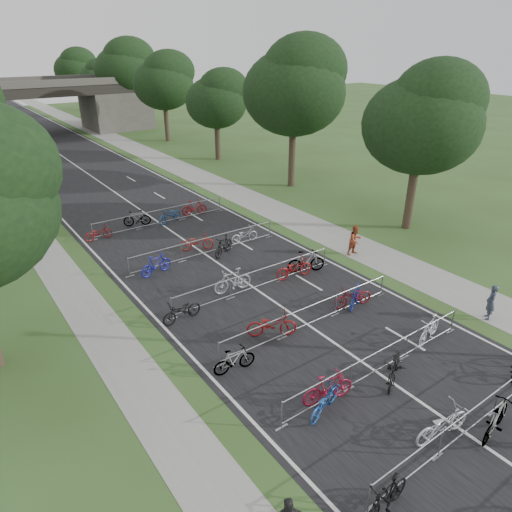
# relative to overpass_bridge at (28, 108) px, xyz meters

# --- Properties ---
(road) EXTENTS (11.00, 140.00, 0.01)m
(road) POSITION_rel_overpass_bridge_xyz_m (0.00, -15.00, -3.53)
(road) COLOR black
(road) RESTS_ON ground
(sidewalk_right) EXTENTS (3.00, 140.00, 0.01)m
(sidewalk_right) POSITION_rel_overpass_bridge_xyz_m (8.00, -15.00, -3.53)
(sidewalk_right) COLOR gray
(sidewalk_right) RESTS_ON ground
(lane_markings) EXTENTS (0.12, 140.00, 0.00)m
(lane_markings) POSITION_rel_overpass_bridge_xyz_m (0.00, -15.00, -3.53)
(lane_markings) COLOR silver
(lane_markings) RESTS_ON ground
(overpass_bridge) EXTENTS (31.00, 8.00, 7.05)m
(overpass_bridge) POSITION_rel_overpass_bridge_xyz_m (0.00, 0.00, 0.00)
(overpass_bridge) COLOR #47453F
(overpass_bridge) RESTS_ON ground
(tree_right_0) EXTENTS (7.17, 7.17, 10.93)m
(tree_right_0) POSITION_rel_overpass_bridge_xyz_m (13.11, -49.07, 3.39)
(tree_right_0) COLOR #33261C
(tree_right_0) RESTS_ON ground
(tree_right_1) EXTENTS (8.18, 8.18, 12.47)m
(tree_right_1) POSITION_rel_overpass_bridge_xyz_m (13.11, -37.07, 4.37)
(tree_right_1) COLOR #33261C
(tree_right_1) RESTS_ON ground
(tree_right_2) EXTENTS (6.16, 6.16, 9.39)m
(tree_right_2) POSITION_rel_overpass_bridge_xyz_m (13.11, -25.07, 2.41)
(tree_right_2) COLOR #33261C
(tree_right_2) RESTS_ON ground
(tree_right_3) EXTENTS (7.17, 7.17, 10.93)m
(tree_right_3) POSITION_rel_overpass_bridge_xyz_m (13.11, -13.07, 3.39)
(tree_right_3) COLOR #33261C
(tree_right_3) RESTS_ON ground
(tree_right_4) EXTENTS (8.18, 8.18, 12.47)m
(tree_right_4) POSITION_rel_overpass_bridge_xyz_m (13.11, -1.07, 4.37)
(tree_right_4) COLOR #33261C
(tree_right_4) RESTS_ON ground
(tree_right_5) EXTENTS (6.16, 6.16, 9.39)m
(tree_right_5) POSITION_rel_overpass_bridge_xyz_m (13.11, 10.93, 2.41)
(tree_right_5) COLOR #33261C
(tree_right_5) RESTS_ON ground
(tree_right_6) EXTENTS (7.17, 7.17, 10.93)m
(tree_right_6) POSITION_rel_overpass_bridge_xyz_m (13.11, 22.93, 3.39)
(tree_right_6) COLOR #33261C
(tree_right_6) RESTS_ON ground
(barrier_row_1) EXTENTS (9.70, 0.08, 1.10)m
(barrier_row_1) POSITION_rel_overpass_bridge_xyz_m (0.00, -61.40, -2.99)
(barrier_row_1) COLOR gray
(barrier_row_1) RESTS_ON ground
(barrier_row_2) EXTENTS (9.70, 0.08, 1.10)m
(barrier_row_2) POSITION_rel_overpass_bridge_xyz_m (0.00, -57.80, -2.99)
(barrier_row_2) COLOR gray
(barrier_row_2) RESTS_ON ground
(barrier_row_3) EXTENTS (9.70, 0.08, 1.10)m
(barrier_row_3) POSITION_rel_overpass_bridge_xyz_m (0.00, -54.00, -2.99)
(barrier_row_3) COLOR gray
(barrier_row_3) RESTS_ON ground
(barrier_row_4) EXTENTS (9.70, 0.08, 1.10)m
(barrier_row_4) POSITION_rel_overpass_bridge_xyz_m (0.00, -50.00, -2.99)
(barrier_row_4) COLOR gray
(barrier_row_4) RESTS_ON ground
(barrier_row_5) EXTENTS (9.70, 0.08, 1.10)m
(barrier_row_5) POSITION_rel_overpass_bridge_xyz_m (0.00, -45.00, -2.99)
(barrier_row_5) COLOR gray
(barrier_row_5) RESTS_ON ground
(barrier_row_6) EXTENTS (9.70, 0.08, 1.10)m
(barrier_row_6) POSITION_rel_overpass_bridge_xyz_m (0.00, -39.00, -2.99)
(barrier_row_6) COLOR gray
(barrier_row_6) RESTS_ON ground
(bike_4) EXTENTS (1.94, 0.70, 1.14)m
(bike_4) POSITION_rel_overpass_bridge_xyz_m (-4.23, -61.63, -2.96)
(bike_4) COLOR black
(bike_4) RESTS_ON ground
(bike_5) EXTENTS (2.23, 1.02, 1.13)m
(bike_5) POSITION_rel_overpass_bridge_xyz_m (-0.82, -60.98, -2.97)
(bike_5) COLOR #B7B9BF
(bike_5) RESTS_ON ground
(bike_6) EXTENTS (2.06, 0.88, 1.20)m
(bike_6) POSITION_rel_overpass_bridge_xyz_m (0.66, -61.87, -2.94)
(bike_6) COLOR gray
(bike_6) RESTS_ON ground
(bike_8) EXTENTS (1.91, 1.17, 0.95)m
(bike_8) POSITION_rel_overpass_bridge_xyz_m (-3.03, -58.08, -3.06)
(bike_8) COLOR #1D4FA0
(bike_8) RESTS_ON ground
(bike_9) EXTENTS (2.01, 0.97, 1.16)m
(bike_9) POSITION_rel_overpass_bridge_xyz_m (-2.59, -57.77, -2.95)
(bike_9) COLOR maroon
(bike_9) RESTS_ON ground
(bike_10) EXTENTS (2.24, 1.72, 1.13)m
(bike_10) POSITION_rel_overpass_bridge_xyz_m (0.12, -58.42, -2.97)
(bike_10) COLOR black
(bike_10) RESTS_ON ground
(bike_11) EXTENTS (1.93, 0.90, 1.12)m
(bike_11) POSITION_rel_overpass_bridge_xyz_m (3.26, -57.62, -2.97)
(bike_11) COLOR silver
(bike_11) RESTS_ON ground
(bike_12) EXTENTS (1.75, 0.70, 1.02)m
(bike_12) POSITION_rel_overpass_bridge_xyz_m (-4.30, -54.60, -3.02)
(bike_12) COLOR gray
(bike_12) RESTS_ON ground
(bike_13) EXTENTS (2.18, 1.70, 1.10)m
(bike_13) POSITION_rel_overpass_bridge_xyz_m (-1.78, -53.58, -2.98)
(bike_13) COLOR maroon
(bike_13) RESTS_ON ground
(bike_14) EXTENTS (1.79, 1.31, 1.07)m
(bike_14) POSITION_rel_overpass_bridge_xyz_m (2.81, -53.96, -3.00)
(bike_14) COLOR navy
(bike_14) RESTS_ON ground
(bike_15) EXTENTS (2.04, 1.11, 1.02)m
(bike_15) POSITION_rel_overpass_bridge_xyz_m (2.73, -53.92, -3.03)
(bike_15) COLOR maroon
(bike_15) RESTS_ON ground
(bike_16) EXTENTS (1.95, 0.82, 1.00)m
(bike_16) POSITION_rel_overpass_bridge_xyz_m (-4.30, -50.39, -3.03)
(bike_16) COLOR black
(bike_16) RESTS_ON ground
(bike_17) EXTENTS (2.07, 0.77, 1.21)m
(bike_17) POSITION_rel_overpass_bridge_xyz_m (-1.06, -49.50, -2.93)
(bike_17) COLOR #96969D
(bike_17) RESTS_ON ground
(bike_18) EXTENTS (2.20, 1.04, 1.11)m
(bike_18) POSITION_rel_overpass_bridge_xyz_m (2.34, -50.12, -2.98)
(bike_18) COLOR maroon
(bike_18) RESTS_ON ground
(bike_19) EXTENTS (2.12, 1.33, 1.23)m
(bike_19) POSITION_rel_overpass_bridge_xyz_m (3.27, -49.99, -2.92)
(bike_19) COLOR gray
(bike_19) RESTS_ON ground
(bike_20) EXTENTS (1.95, 0.89, 1.13)m
(bike_20) POSITION_rel_overpass_bridge_xyz_m (-3.34, -45.57, -2.97)
(bike_20) COLOR #1C1F9A
(bike_20) RESTS_ON ground
(bike_21) EXTENTS (2.07, 1.39, 1.03)m
(bike_21) POSITION_rel_overpass_bridge_xyz_m (-0.06, -44.09, -3.02)
(bike_21) COLOR maroon
(bike_21) RESTS_ON ground
(bike_22) EXTENTS (1.96, 1.41, 1.16)m
(bike_22) POSITION_rel_overpass_bridge_xyz_m (0.86, -45.59, -2.95)
(bike_22) COLOR black
(bike_22) RESTS_ON ground
(bike_23) EXTENTS (1.85, 0.77, 0.95)m
(bike_23) POSITION_rel_overpass_bridge_xyz_m (2.87, -44.75, -3.06)
(bike_23) COLOR #AEAEB6
(bike_23) RESTS_ON ground
(bike_24) EXTENTS (1.73, 0.61, 0.91)m
(bike_24) POSITION_rel_overpass_bridge_xyz_m (-4.30, -39.16, -3.08)
(bike_24) COLOR maroon
(bike_24) RESTS_ON ground
(bike_25) EXTENTS (1.86, 1.08, 1.08)m
(bike_25) POSITION_rel_overpass_bridge_xyz_m (-1.41, -38.29, -2.99)
(bike_25) COLOR gray
(bike_25) RESTS_ON ground
(bike_26) EXTENTS (2.09, 1.32, 1.04)m
(bike_26) POSITION_rel_overpass_bridge_xyz_m (0.65, -38.98, -3.01)
(bike_26) COLOR navy
(bike_26) RESTS_ON ground
(bike_27) EXTENTS (1.90, 0.87, 1.10)m
(bike_27) POSITION_rel_overpass_bridge_xyz_m (2.73, -38.64, -2.98)
(bike_27) COLOR maroon
(bike_27) RESTS_ON ground
(pedestrian_a) EXTENTS (0.72, 0.69, 1.66)m
(pedestrian_a) POSITION_rel_overpass_bridge_xyz_m (6.85, -58.15, -2.70)
(pedestrian_a) COLOR #2D3244
(pedestrian_a) RESTS_ON ground
(pedestrian_b) EXTENTS (0.88, 0.70, 1.76)m
(pedestrian_b) POSITION_rel_overpass_bridge_xyz_m (7.06, -49.92, -2.65)
(pedestrian_b) COLOR #9E4022
(pedestrian_b) RESTS_ON ground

